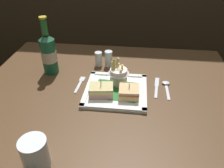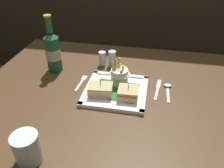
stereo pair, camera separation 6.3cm
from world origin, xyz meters
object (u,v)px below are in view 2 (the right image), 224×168
(water_glass, at_px, (28,150))
(salt_shaker, at_px, (102,59))
(sandwich_half_right, at_px, (128,93))
(sandwich_half_left, at_px, (101,90))
(pepper_shaker, at_px, (112,60))
(dining_table, at_px, (108,113))
(square_plate, at_px, (116,91))
(knife, at_px, (158,88))
(fork, at_px, (82,82))
(fries_cup, at_px, (119,74))
(beer_bottle, at_px, (53,51))
(spoon, at_px, (168,88))

(water_glass, distance_m, salt_shaker, 0.63)
(sandwich_half_right, bearing_deg, sandwich_half_left, 180.00)
(water_glass, height_order, pepper_shaker, water_glass)
(dining_table, relative_size, salt_shaker, 15.82)
(square_plate, relative_size, water_glass, 2.67)
(knife, height_order, pepper_shaker, pepper_shaker)
(sandwich_half_left, xyz_separation_m, fork, (-0.11, 0.08, -0.03))
(sandwich_half_right, relative_size, fries_cup, 0.71)
(dining_table, distance_m, beer_bottle, 0.40)
(sandwich_half_left, bearing_deg, fork, 142.85)
(square_plate, relative_size, knife, 1.64)
(water_glass, height_order, fork, water_glass)
(square_plate, distance_m, salt_shaker, 0.25)
(fries_cup, distance_m, beer_bottle, 0.35)
(square_plate, xyz_separation_m, fork, (-0.17, 0.04, -0.00))
(fork, height_order, knife, same)
(square_plate, bearing_deg, beer_bottle, 158.53)
(sandwich_half_right, distance_m, spoon, 0.20)
(fries_cup, xyz_separation_m, beer_bottle, (-0.34, 0.08, 0.04))
(square_plate, height_order, knife, square_plate)
(square_plate, bearing_deg, water_glass, -116.05)
(square_plate, xyz_separation_m, fries_cup, (0.01, 0.05, 0.05))
(square_plate, height_order, sandwich_half_left, sandwich_half_left)
(sandwich_half_left, bearing_deg, square_plate, 35.29)
(dining_table, relative_size, fork, 8.85)
(beer_bottle, xyz_separation_m, spoon, (0.55, -0.06, -0.10))
(knife, distance_m, salt_shaker, 0.34)
(knife, bearing_deg, water_glass, -129.26)
(sandwich_half_left, distance_m, fork, 0.14)
(dining_table, distance_m, knife, 0.25)
(sandwich_half_left, distance_m, salt_shaker, 0.27)
(square_plate, xyz_separation_m, beer_bottle, (-0.33, 0.13, 0.10))
(square_plate, height_order, water_glass, water_glass)
(water_glass, xyz_separation_m, spoon, (0.41, 0.46, -0.04))
(sandwich_half_right, distance_m, knife, 0.16)
(fries_cup, xyz_separation_m, pepper_shaker, (-0.07, 0.17, -0.02))
(sandwich_half_right, xyz_separation_m, spoon, (0.16, 0.11, -0.03))
(square_plate, xyz_separation_m, sandwich_half_right, (0.06, -0.04, 0.02))
(spoon, bearing_deg, fries_cup, -176.53)
(sandwich_half_right, distance_m, beer_bottle, 0.43)
(dining_table, relative_size, square_plate, 4.41)
(pepper_shaker, bearing_deg, spoon, -29.23)
(spoon, bearing_deg, fork, -176.66)
(dining_table, xyz_separation_m, sandwich_half_left, (-0.02, -0.04, 0.16))
(sandwich_half_left, relative_size, knife, 0.66)
(square_plate, xyz_separation_m, pepper_shaker, (-0.06, 0.22, 0.03))
(spoon, distance_m, pepper_shaker, 0.32)
(dining_table, height_order, pepper_shaker, pepper_shaker)
(sandwich_half_right, bearing_deg, beer_bottle, 156.27)
(fork, distance_m, pepper_shaker, 0.21)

